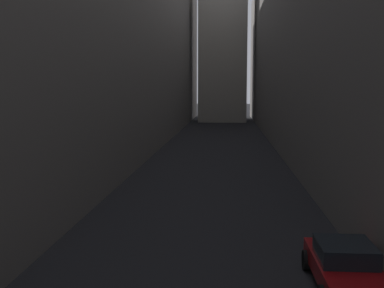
{
  "coord_description": "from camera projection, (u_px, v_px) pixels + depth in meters",
  "views": [
    {
      "loc": [
        0.99,
        3.49,
        5.84
      ],
      "look_at": [
        0.0,
        16.78,
        4.28
      ],
      "focal_mm": 45.22,
      "sensor_mm": 36.0,
      "label": 1
    }
  ],
  "objects": [
    {
      "name": "building_block_left",
      "position": [
        106.0,
        25.0,
        46.26
      ],
      "size": [
        10.59,
        108.0,
        23.52
      ],
      "primitive_type": "cube",
      "color": "slate",
      "rests_on": "ground"
    },
    {
      "name": "building_block_right",
      "position": [
        361.0,
        28.0,
        44.54
      ],
      "size": [
        15.34,
        108.0,
        22.6
      ],
      "primitive_type": "cube",
      "color": "slate",
      "rests_on": "ground"
    },
    {
      "name": "parked_car_right_third",
      "position": [
        344.0,
        265.0,
        14.02
      ],
      "size": [
        1.92,
        4.09,
        1.4
      ],
      "rotation": [
        0.0,
        0.0,
        1.57
      ],
      "color": "maroon",
      "rests_on": "ground"
    },
    {
      "name": "ground_plane",
      "position": [
        217.0,
        151.0,
        44.84
      ],
      "size": [
        264.0,
        264.0,
        0.0
      ],
      "primitive_type": "plane",
      "color": "black"
    }
  ]
}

